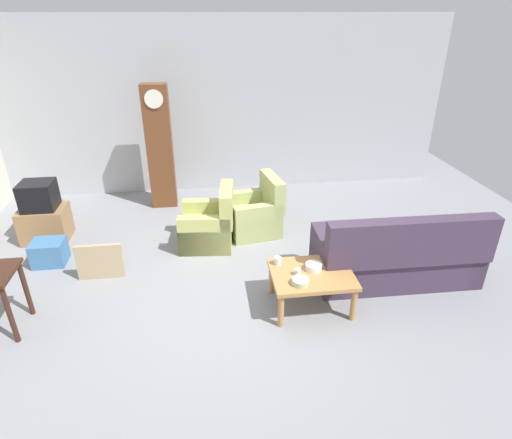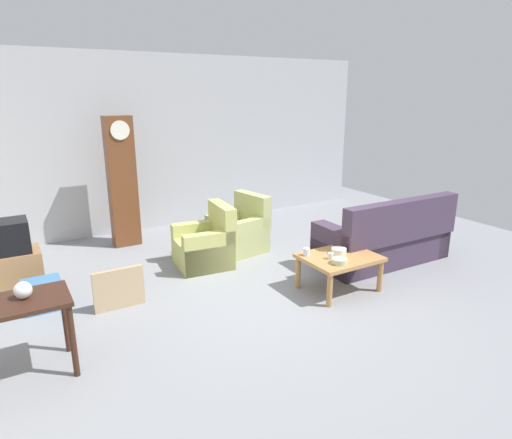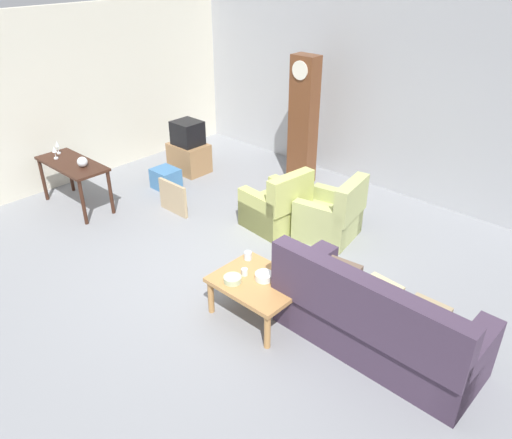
{
  "view_description": "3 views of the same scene",
  "coord_description": "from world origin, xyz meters",
  "px_view_note": "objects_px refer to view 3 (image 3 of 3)",
  "views": [
    {
      "loc": [
        -0.48,
        -4.42,
        3.24
      ],
      "look_at": [
        0.16,
        0.5,
        0.75
      ],
      "focal_mm": 29.46,
      "sensor_mm": 36.0,
      "label": 1
    },
    {
      "loc": [
        -2.96,
        -4.47,
        2.52
      ],
      "look_at": [
        0.05,
        0.62,
        0.8
      ],
      "focal_mm": 30.85,
      "sensor_mm": 36.0,
      "label": 2
    },
    {
      "loc": [
        3.7,
        -3.7,
        3.69
      ],
      "look_at": [
        0.21,
        0.1,
        0.83
      ],
      "focal_mm": 35.02,
      "sensor_mm": 36.0,
      "label": 3
    }
  ],
  "objects_px": {
    "bowl_white_stacked": "(264,276)",
    "framed_picture_leaning": "(173,198)",
    "couch_floral": "(375,323)",
    "wine_glass_mid": "(55,151)",
    "cup_blue_rimmed": "(248,256)",
    "coffee_table_wood": "(258,285)",
    "wine_glass_tall": "(57,145)",
    "grandfather_clock": "(303,121)",
    "armchair_olive_near": "(277,208)",
    "tv_crt": "(188,133)",
    "storage_box_blue": "(166,179)",
    "armchair_olive_far": "(331,218)",
    "cup_white_porcelain": "(245,272)",
    "bowl_shallow_green": "(233,279)",
    "tv_stand_cabinet": "(189,158)",
    "console_table_dark": "(73,169)",
    "glass_dome_cloche": "(82,162)"
  },
  "relations": [
    {
      "from": "bowl_shallow_green",
      "to": "wine_glass_tall",
      "type": "relative_size",
      "value": 0.9
    },
    {
      "from": "grandfather_clock",
      "to": "tv_stand_cabinet",
      "type": "xyz_separation_m",
      "value": [
        -1.75,
        -1.08,
        -0.82
      ]
    },
    {
      "from": "armchair_olive_far",
      "to": "console_table_dark",
      "type": "height_order",
      "value": "armchair_olive_far"
    },
    {
      "from": "armchair_olive_far",
      "to": "tv_stand_cabinet",
      "type": "distance_m",
      "value": 3.28
    },
    {
      "from": "couch_floral",
      "to": "framed_picture_leaning",
      "type": "xyz_separation_m",
      "value": [
        -3.87,
        0.55,
        -0.1
      ]
    },
    {
      "from": "armchair_olive_near",
      "to": "grandfather_clock",
      "type": "height_order",
      "value": "grandfather_clock"
    },
    {
      "from": "couch_floral",
      "to": "framed_picture_leaning",
      "type": "height_order",
      "value": "couch_floral"
    },
    {
      "from": "couch_floral",
      "to": "armchair_olive_near",
      "type": "relative_size",
      "value": 2.3
    },
    {
      "from": "wine_glass_tall",
      "to": "wine_glass_mid",
      "type": "height_order",
      "value": "wine_glass_tall"
    },
    {
      "from": "cup_blue_rimmed",
      "to": "wine_glass_mid",
      "type": "height_order",
      "value": "wine_glass_mid"
    },
    {
      "from": "couch_floral",
      "to": "bowl_white_stacked",
      "type": "bearing_deg",
      "value": -165.06
    },
    {
      "from": "grandfather_clock",
      "to": "framed_picture_leaning",
      "type": "relative_size",
      "value": 3.6
    },
    {
      "from": "coffee_table_wood",
      "to": "tv_stand_cabinet",
      "type": "xyz_separation_m",
      "value": [
        -3.68,
        2.16,
        -0.14
      ]
    },
    {
      "from": "cup_blue_rimmed",
      "to": "glass_dome_cloche",
      "type": "bearing_deg",
      "value": -177.22
    },
    {
      "from": "couch_floral",
      "to": "cup_blue_rimmed",
      "type": "relative_size",
      "value": 21.33
    },
    {
      "from": "wine_glass_mid",
      "to": "tv_stand_cabinet",
      "type": "bearing_deg",
      "value": 76.04
    },
    {
      "from": "storage_box_blue",
      "to": "couch_floral",
      "type": "bearing_deg",
      "value": -12.43
    },
    {
      "from": "storage_box_blue",
      "to": "bowl_white_stacked",
      "type": "xyz_separation_m",
      "value": [
        3.46,
        -1.35,
        0.34
      ]
    },
    {
      "from": "tv_crt",
      "to": "bowl_shallow_green",
      "type": "distance_m",
      "value": 4.23
    },
    {
      "from": "coffee_table_wood",
      "to": "glass_dome_cloche",
      "type": "height_order",
      "value": "glass_dome_cloche"
    },
    {
      "from": "framed_picture_leaning",
      "to": "glass_dome_cloche",
      "type": "distance_m",
      "value": 1.44
    },
    {
      "from": "armchair_olive_far",
      "to": "cup_blue_rimmed",
      "type": "relative_size",
      "value": 9.29
    },
    {
      "from": "console_table_dark",
      "to": "bowl_white_stacked",
      "type": "distance_m",
      "value": 3.95
    },
    {
      "from": "bowl_white_stacked",
      "to": "bowl_shallow_green",
      "type": "relative_size",
      "value": 1.0
    },
    {
      "from": "couch_floral",
      "to": "wine_glass_tall",
      "type": "relative_size",
      "value": 9.6
    },
    {
      "from": "tv_crt",
      "to": "console_table_dark",
      "type": "bearing_deg",
      "value": -96.24
    },
    {
      "from": "couch_floral",
      "to": "tv_stand_cabinet",
      "type": "relative_size",
      "value": 3.11
    },
    {
      "from": "tv_crt",
      "to": "wine_glass_mid",
      "type": "relative_size",
      "value": 2.34
    },
    {
      "from": "coffee_table_wood",
      "to": "wine_glass_tall",
      "type": "bearing_deg",
      "value": 178.84
    },
    {
      "from": "wine_glass_tall",
      "to": "tv_crt",
      "type": "bearing_deg",
      "value": 70.89
    },
    {
      "from": "wine_glass_mid",
      "to": "armchair_olive_far",
      "type": "bearing_deg",
      "value": 27.88
    },
    {
      "from": "couch_floral",
      "to": "cup_white_porcelain",
      "type": "distance_m",
      "value": 1.49
    },
    {
      "from": "couch_floral",
      "to": "wine_glass_mid",
      "type": "relative_size",
      "value": 10.3
    },
    {
      "from": "cup_blue_rimmed",
      "to": "wine_glass_tall",
      "type": "height_order",
      "value": "wine_glass_tall"
    },
    {
      "from": "bowl_white_stacked",
      "to": "couch_floral",
      "type": "bearing_deg",
      "value": 14.94
    },
    {
      "from": "bowl_shallow_green",
      "to": "wine_glass_tall",
      "type": "distance_m",
      "value": 4.24
    },
    {
      "from": "framed_picture_leaning",
      "to": "cup_blue_rimmed",
      "type": "bearing_deg",
      "value": -17.21
    },
    {
      "from": "armchair_olive_near",
      "to": "bowl_shallow_green",
      "type": "height_order",
      "value": "armchair_olive_near"
    },
    {
      "from": "framed_picture_leaning",
      "to": "wine_glass_mid",
      "type": "distance_m",
      "value": 1.98
    },
    {
      "from": "cup_blue_rimmed",
      "to": "bowl_white_stacked",
      "type": "distance_m",
      "value": 0.44
    },
    {
      "from": "storage_box_blue",
      "to": "glass_dome_cloche",
      "type": "distance_m",
      "value": 1.51
    },
    {
      "from": "armchair_olive_near",
      "to": "cup_blue_rimmed",
      "type": "relative_size",
      "value": 9.29
    },
    {
      "from": "coffee_table_wood",
      "to": "bowl_shallow_green",
      "type": "bearing_deg",
      "value": -131.94
    },
    {
      "from": "bowl_white_stacked",
      "to": "storage_box_blue",
      "type": "bearing_deg",
      "value": 158.67
    },
    {
      "from": "armchair_olive_far",
      "to": "storage_box_blue",
      "type": "relative_size",
      "value": 2.11
    },
    {
      "from": "bowl_white_stacked",
      "to": "framed_picture_leaning",
      "type": "bearing_deg",
      "value": 161.93
    },
    {
      "from": "cup_white_porcelain",
      "to": "framed_picture_leaning",
      "type": "bearing_deg",
      "value": 158.71
    },
    {
      "from": "cup_blue_rimmed",
      "to": "tv_crt",
      "type": "bearing_deg",
      "value": 149.71
    },
    {
      "from": "cup_blue_rimmed",
      "to": "couch_floral",
      "type": "bearing_deg",
      "value": 5.45
    },
    {
      "from": "armchair_olive_near",
      "to": "wine_glass_tall",
      "type": "height_order",
      "value": "wine_glass_tall"
    }
  ]
}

